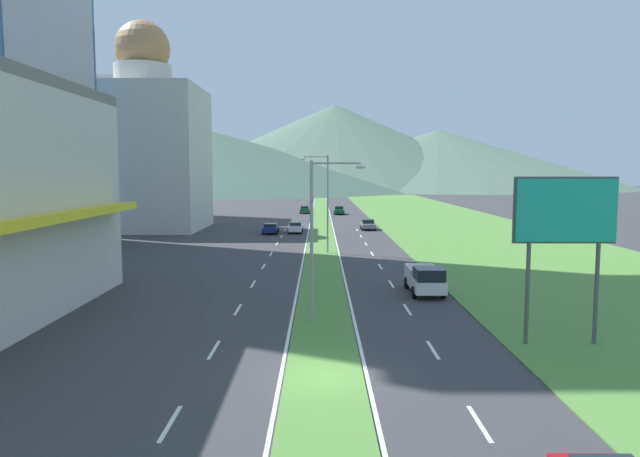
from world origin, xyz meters
name	(u,v)px	position (x,y,z in m)	size (l,w,h in m)	color
ground_plane	(322,378)	(0.00, 0.00, 0.00)	(600.00, 600.00, 0.00)	#38383A
grass_median	(320,229)	(0.00, 60.00, 0.03)	(3.20, 240.00, 0.06)	#518438
grass_verge_right	(463,229)	(20.60, 60.00, 0.03)	(24.00, 240.00, 0.06)	#518438
lane_dash_left_2	(169,423)	(-5.10, -4.25, 0.01)	(0.16, 2.80, 0.01)	silver
lane_dash_left_3	(212,350)	(-5.10, 3.62, 0.01)	(0.16, 2.80, 0.01)	silver
lane_dash_left_4	(236,310)	(-5.10, 11.49, 0.01)	(0.16, 2.80, 0.01)	silver
lane_dash_left_5	(252,284)	(-5.10, 19.37, 0.01)	(0.16, 2.80, 0.01)	silver
lane_dash_left_6	(262,266)	(-5.10, 27.24, 0.01)	(0.16, 2.80, 0.01)	silver
lane_dash_left_7	(270,254)	(-5.10, 35.11, 0.01)	(0.16, 2.80, 0.01)	silver
lane_dash_left_8	(275,244)	(-5.10, 42.98, 0.01)	(0.16, 2.80, 0.01)	silver
lane_dash_left_9	(280,236)	(-5.10, 50.86, 0.01)	(0.16, 2.80, 0.01)	silver
lane_dash_left_10	(284,230)	(-5.10, 58.73, 0.01)	(0.16, 2.80, 0.01)	silver
lane_dash_right_2	(478,423)	(5.10, -4.25, 0.01)	(0.16, 2.80, 0.01)	silver
lane_dash_right_3	(431,350)	(5.10, 3.62, 0.01)	(0.16, 2.80, 0.01)	silver
lane_dash_right_4	(406,309)	(5.10, 11.49, 0.01)	(0.16, 2.80, 0.01)	silver
lane_dash_right_5	(390,284)	(5.10, 19.37, 0.01)	(0.16, 2.80, 0.01)	silver
lane_dash_right_6	(379,266)	(5.10, 27.24, 0.01)	(0.16, 2.80, 0.01)	silver
lane_dash_right_7	(371,254)	(5.10, 35.11, 0.01)	(0.16, 2.80, 0.01)	silver
lane_dash_right_8	(364,244)	(5.10, 42.98, 0.01)	(0.16, 2.80, 0.01)	silver
lane_dash_right_9	(360,236)	(5.10, 50.86, 0.01)	(0.16, 2.80, 0.01)	silver
lane_dash_right_10	(356,230)	(5.10, 58.73, 0.01)	(0.16, 2.80, 0.01)	silver
edge_line_median_left	(307,229)	(-1.75, 60.00, 0.01)	(0.16, 240.00, 0.01)	silver
edge_line_median_right	(332,229)	(1.75, 60.00, 0.01)	(0.16, 240.00, 0.01)	silver
domed_building	(144,148)	(-25.02, 60.31, 11.60)	(16.03, 16.03, 29.21)	beige
midrise_colored	(140,150)	(-31.97, 81.18, 12.07)	(13.93, 13.93, 24.14)	silver
hill_far_left	(198,159)	(-54.95, 242.44, 13.92)	(205.43, 205.43, 27.84)	#3D5647
hill_far_center	(333,146)	(7.66, 283.10, 21.50)	(196.42, 196.42, 43.01)	#516B56
hill_far_right	(436,159)	(59.91, 274.73, 14.63)	(188.03, 188.03, 29.25)	#516B56
street_lamp_near	(316,229)	(-0.28, 8.73, 5.13)	(3.01, 0.33, 8.87)	#99999E
street_lamp_mid	(323,198)	(0.33, 35.43, 5.64)	(2.81, 0.41, 9.89)	#99999E
billboard_roadside	(564,219)	(11.36, 4.42, 6.05)	(4.89, 0.28, 8.04)	#4C4C51
car_0	(269,228)	(-6.76, 54.05, 0.72)	(2.03, 4.52, 1.37)	navy
car_3	(337,210)	(3.51, 88.68, 0.79)	(1.98, 4.58, 1.57)	#0C5128
car_4	(303,210)	(-3.19, 91.32, 0.75)	(1.87, 4.16, 1.46)	#0C5128
car_5	(366,224)	(6.67, 59.27, 0.74)	(2.03, 4.22, 1.46)	slate
car_6	(294,227)	(-3.44, 55.06, 0.76)	(1.87, 4.69, 1.45)	silver
pickup_truck_0	(424,280)	(6.97, 15.91, 0.98)	(2.18, 5.40, 2.00)	silver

